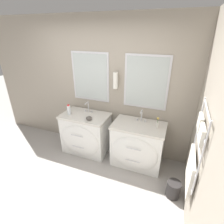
% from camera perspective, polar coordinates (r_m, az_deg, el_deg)
% --- Properties ---
extents(ground_plane, '(16.00, 16.00, 0.00)m').
position_cam_1_polar(ground_plane, '(3.03, -18.29, -26.45)').
color(ground_plane, '#9E9993').
extents(wall_back, '(5.16, 0.17, 2.60)m').
position_cam_1_polar(wall_back, '(3.46, -3.84, 8.09)').
color(wall_back, '#9E9384').
rests_on(wall_back, ground_plane).
extents(wall_right, '(0.13, 3.45, 2.60)m').
position_cam_1_polar(wall_right, '(2.32, 28.30, -4.29)').
color(wall_right, '#9E9384').
rests_on(wall_right, ground_plane).
extents(vanity_left, '(0.93, 0.64, 0.82)m').
position_cam_1_polar(vanity_left, '(3.61, -8.70, -6.93)').
color(vanity_left, white).
rests_on(vanity_left, ground_plane).
extents(vanity_right, '(0.93, 0.64, 0.82)m').
position_cam_1_polar(vanity_right, '(3.27, 8.25, -10.63)').
color(vanity_right, white).
rests_on(vanity_right, ground_plane).
extents(faucet_left, '(0.17, 0.14, 0.22)m').
position_cam_1_polar(faucet_left, '(3.50, -7.86, 1.61)').
color(faucet_left, silver).
rests_on(faucet_left, vanity_left).
extents(faucet_right, '(0.17, 0.14, 0.22)m').
position_cam_1_polar(faucet_right, '(3.15, 9.58, -1.26)').
color(faucet_right, silver).
rests_on(faucet_right, vanity_right).
extents(toiletry_bottle, '(0.07, 0.07, 0.21)m').
position_cam_1_polar(toiletry_bottle, '(3.48, -13.89, 0.66)').
color(toiletry_bottle, silver).
rests_on(toiletry_bottle, vanity_left).
extents(amenity_bowl, '(0.11, 0.11, 0.07)m').
position_cam_1_polar(amenity_bowl, '(3.23, -7.55, -2.00)').
color(amenity_bowl, '#4C4742').
rests_on(amenity_bowl, vanity_left).
extents(flower_vase, '(0.04, 0.04, 0.19)m').
position_cam_1_polar(flower_vase, '(3.02, 14.61, -3.66)').
color(flower_vase, silver).
rests_on(flower_vase, vanity_right).
extents(waste_bin, '(0.21, 0.21, 0.27)m').
position_cam_1_polar(waste_bin, '(3.03, 19.39, -22.63)').
color(waste_bin, '#282626').
rests_on(waste_bin, ground_plane).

